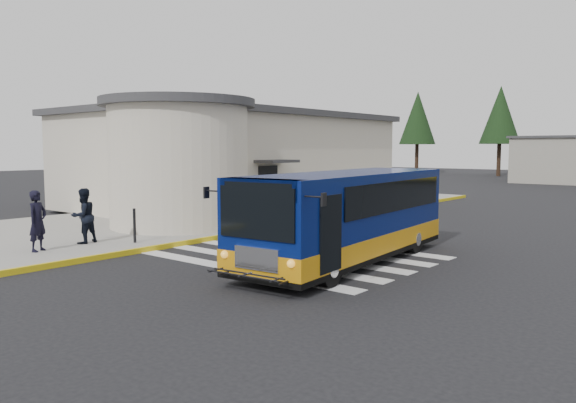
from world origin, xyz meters
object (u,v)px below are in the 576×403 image
Objects in this scene: pedestrian_b at (83,216)px; transit_bus at (347,220)px; pedestrian_a at (38,221)px; bollard at (134,226)px.

transit_bus is at bearing 106.24° from pedestrian_b.
pedestrian_a reaches higher than pedestrian_b.
pedestrian_b is at bearing -16.08° from pedestrian_a.
pedestrian_b is 1.59m from bollard.
transit_bus reaches higher than pedestrian_b.
transit_bus is 8.83m from pedestrian_a.
pedestrian_b is at bearing -135.82° from bollard.
pedestrian_b is (-7.56, -3.35, -0.16)m from transit_bus.
pedestrian_a is at bearing 0.90° from pedestrian_b.
transit_bus reaches higher than bollard.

